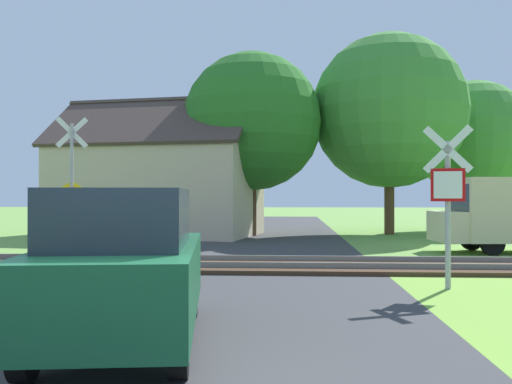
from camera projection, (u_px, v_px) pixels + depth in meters
name	position (u px, v px, depth m)	size (l,w,h in m)	color
road_asphalt	(174.00, 338.00, 6.81)	(6.89, 80.00, 0.01)	#38383A
rail_track	(232.00, 265.00, 13.48)	(60.00, 2.60, 0.22)	#422D1E
stop_sign_near	(448.00, 195.00, 10.36)	(0.86, 0.24, 2.99)	#9E9EA5
crossing_sign_far	(72.00, 181.00, 15.81)	(0.85, 0.28, 3.90)	#9E9EA5
house	(160.00, 187.00, 24.54)	(9.25, 7.16, 5.94)	#C6B293
tree_right	(389.00, 111.00, 25.23)	(6.83, 6.83, 8.89)	#513823
tree_far	(473.00, 139.00, 27.80)	(5.66, 5.66, 7.32)	#513823
tree_center	(252.00, 122.00, 24.35)	(5.91, 5.91, 7.84)	#513823
parked_car	(125.00, 266.00, 6.57)	(2.17, 4.19, 1.78)	#144C2D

